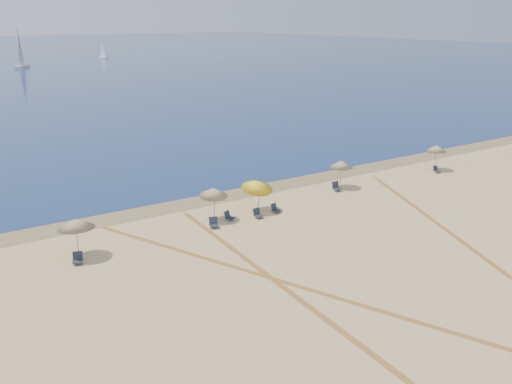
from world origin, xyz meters
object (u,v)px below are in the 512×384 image
umbrella_5 (436,148)px  chair_6 (275,209)px  umbrella_2 (213,192)px  chair_2 (78,259)px  umbrella_4 (341,164)px  sailboat_2 (103,52)px  chair_7 (336,187)px  umbrella_3 (257,185)px  sailboat_0 (21,56)px  chair_3 (214,223)px  chair_5 (258,214)px  umbrella_1 (76,224)px  chair_8 (436,170)px  chair_4 (229,216)px

umbrella_5 → chair_6: (-18.34, -1.29, -1.73)m
umbrella_2 → chair_2: umbrella_2 is taller
umbrella_4 → umbrella_5: 10.65m
sailboat_2 → chair_2: bearing=-116.3°
umbrella_4 → chair_7: size_ratio=3.12×
chair_7 → umbrella_3: bearing=-171.0°
umbrella_3 → sailboat_0: sailboat_0 is taller
umbrella_5 → sailboat_2: sailboat_2 is taller
chair_6 → sailboat_2: bearing=61.2°
umbrella_5 → chair_6: bearing=-176.0°
sailboat_0 → sailboat_2: sailboat_0 is taller
umbrella_5 → umbrella_2: bearing=-179.2°
umbrella_4 → umbrella_3: bearing=-172.9°
umbrella_2 → chair_3: size_ratio=2.94×
chair_5 → umbrella_5: bearing=0.6°
chair_7 → sailboat_0: bearing=93.4°
chair_3 → sailboat_2: size_ratio=0.12×
umbrella_1 → chair_2: bearing=-109.8°
chair_2 → sailboat_2: (52.92, 154.28, 1.85)m
umbrella_1 → chair_8: 31.65m
chair_3 → umbrella_3: bearing=33.4°
chair_5 → sailboat_0: bearing=81.6°
chair_3 → chair_6: (5.03, 0.17, -0.02)m
umbrella_4 → sailboat_0: 128.70m
sailboat_2 → chair_3: bearing=-113.3°
umbrella_2 → umbrella_4: 12.12m
umbrella_5 → chair_5: size_ratio=3.51×
chair_8 → sailboat_2: 154.22m
umbrella_3 → chair_5: umbrella_3 is taller
chair_7 → sailboat_2: sailboat_2 is taller
umbrella_2 → chair_2: size_ratio=3.04×
umbrella_4 → chair_3: bearing=-170.7°
umbrella_3 → umbrella_5: 19.29m
umbrella_1 → chair_7: bearing=4.1°
umbrella_2 → sailboat_2: size_ratio=0.34×
umbrella_1 → sailboat_0: bearing=80.1°
sailboat_2 → chair_8: bearing=-105.2°
umbrella_4 → chair_2: umbrella_4 is taller
chair_6 → chair_7: size_ratio=0.97×
umbrella_5 → sailboat_2: bearing=82.3°
umbrella_2 → chair_7: bearing=2.6°
umbrella_3 → sailboat_0: 130.16m
umbrella_2 → umbrella_5: bearing=0.8°
umbrella_4 → chair_4: (-11.25, -1.49, -1.68)m
umbrella_1 → umbrella_2: umbrella_1 is taller
umbrella_1 → chair_3: size_ratio=2.94×
chair_2 → chair_7: 21.12m
umbrella_3 → chair_6: size_ratio=3.50×
chair_6 → chair_5: bearing=173.1°
umbrella_2 → chair_3: (-0.65, -1.14, -1.71)m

